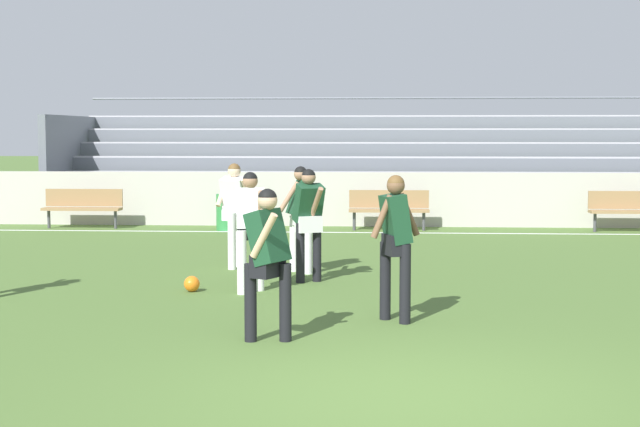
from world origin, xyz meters
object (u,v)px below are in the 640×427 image
(player_dark_pressing_high, at_px, (395,234))
(bench_far_left, at_px, (630,207))
(bench_far_right, at_px, (389,206))
(soccer_ball, at_px, (192,284))
(player_white_overlapping, at_px, (235,206))
(player_dark_wide_right, at_px, (268,252))
(bench_near_bin, at_px, (83,205))
(player_dark_deep_cover, at_px, (301,210))
(bleacher_stand, at_px, (475,162))
(player_white_on_ball, at_px, (250,221))
(trash_bin, at_px, (229,212))
(player_dark_wide_left, at_px, (309,215))

(player_dark_pressing_high, bearing_deg, bench_far_left, 62.61)
(bench_far_right, distance_m, soccer_ball, 8.92)
(player_white_overlapping, xyz_separation_m, player_dark_wide_right, (1.18, -5.33, -0.06))
(bench_near_bin, relative_size, soccer_ball, 8.18)
(player_dark_deep_cover, xyz_separation_m, player_dark_wide_right, (0.07, -4.89, -0.04))
(bleacher_stand, relative_size, player_white_on_ball, 13.38)
(bench_far_left, xyz_separation_m, player_dark_wide_right, (-6.71, -11.48, 0.41))
(bleacher_stand, relative_size, player_white_overlapping, 13.06)
(bleacher_stand, bearing_deg, bench_far_right, -119.19)
(trash_bin, relative_size, player_dark_wide_left, 0.49)
(player_dark_pressing_high, bearing_deg, soccer_ball, 145.72)
(trash_bin, bearing_deg, player_dark_wide_left, -72.03)
(player_white_overlapping, height_order, soccer_ball, player_white_overlapping)
(player_dark_wide_left, bearing_deg, bench_far_right, 80.59)
(bench_far_left, bearing_deg, player_white_overlapping, -142.09)
(player_white_on_ball, xyz_separation_m, player_dark_wide_right, (0.60, -3.01, -0.03))
(bench_far_left, relative_size, player_dark_pressing_high, 1.05)
(soccer_ball, bearing_deg, player_dark_deep_cover, 54.05)
(player_dark_deep_cover, distance_m, player_dark_pressing_high, 4.02)
(player_dark_wide_right, bearing_deg, bench_near_bin, 116.25)
(bench_far_right, bearing_deg, player_dark_deep_cover, -102.32)
(bench_far_right, height_order, player_white_overlapping, player_white_overlapping)
(bleacher_stand, xyz_separation_m, bench_near_bin, (-9.37, -4.19, -0.87))
(player_dark_pressing_high, bearing_deg, player_dark_wide_right, -140.01)
(bench_far_right, distance_m, player_dark_deep_cover, 6.76)
(bench_far_right, relative_size, bench_far_left, 1.00)
(player_dark_deep_cover, bearing_deg, bench_far_right, 77.68)
(player_white_on_ball, relative_size, player_dark_wide_left, 1.00)
(player_white_overlapping, relative_size, soccer_ball, 7.74)
(player_dark_wide_right, height_order, soccer_ball, player_dark_wide_right)
(bench_near_bin, bearing_deg, trash_bin, -3.66)
(player_white_overlapping, bearing_deg, player_dark_wide_right, -77.53)
(player_dark_wide_right, bearing_deg, player_dark_deep_cover, 90.79)
(player_dark_deep_cover, bearing_deg, player_dark_wide_left, -78.10)
(bench_far_right, xyz_separation_m, player_dark_wide_right, (-1.37, -11.48, 0.41))
(bench_far_right, height_order, player_white_on_ball, player_white_on_ball)
(bench_far_right, bearing_deg, bench_near_bin, 180.00)
(player_white_overlapping, relative_size, player_dark_wide_right, 1.06)
(bench_near_bin, relative_size, player_dark_wide_left, 1.08)
(bench_far_left, bearing_deg, bleacher_stand, 125.62)
(trash_bin, xyz_separation_m, player_dark_wide_left, (2.36, -7.29, 0.58))
(bench_near_bin, distance_m, bench_far_left, 12.37)
(player_white_on_ball, bearing_deg, player_dark_deep_cover, 74.23)
(bench_near_bin, relative_size, trash_bin, 2.21)
(bench_near_bin, xyz_separation_m, player_dark_pressing_high, (7.01, -10.35, 0.48))
(player_dark_wide_left, bearing_deg, bench_near_bin, 127.61)
(bench_near_bin, xyz_separation_m, bench_far_left, (12.37, 0.00, 0.00))
(bench_far_right, bearing_deg, player_dark_wide_left, -99.41)
(player_dark_pressing_high, distance_m, soccer_ball, 3.48)
(player_dark_wide_left, relative_size, player_dark_pressing_high, 0.98)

